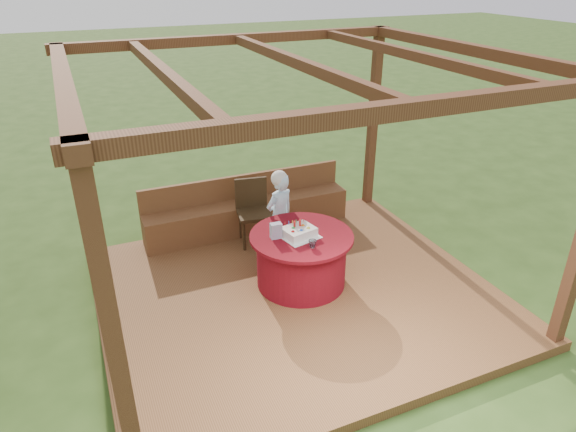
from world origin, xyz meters
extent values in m
plane|color=#294316|center=(0.00, 0.00, 0.00)|extent=(60.00, 60.00, 0.00)
cube|color=brown|center=(0.00, 0.00, 0.06)|extent=(4.50, 4.00, 0.12)
cube|color=brown|center=(-2.13, -1.88, 1.42)|extent=(0.12, 0.12, 2.60)
cube|color=brown|center=(-2.13, 1.88, 1.42)|extent=(0.12, 0.12, 2.60)
cube|color=brown|center=(2.13, 1.88, 1.42)|extent=(0.12, 0.12, 2.60)
cube|color=brown|center=(0.00, -1.88, 2.78)|extent=(4.50, 0.14, 0.12)
cube|color=brown|center=(0.00, 1.88, 2.78)|extent=(4.50, 0.14, 0.12)
cube|color=brown|center=(-2.13, 0.00, 2.78)|extent=(0.14, 4.00, 0.12)
cube|color=brown|center=(2.13, 0.00, 2.78)|extent=(0.14, 4.00, 0.12)
cube|color=brown|center=(-1.30, 0.00, 2.78)|extent=(0.10, 3.70, 0.10)
cube|color=brown|center=(0.00, 0.00, 2.78)|extent=(0.10, 3.70, 0.10)
cube|color=brown|center=(1.30, 0.00, 2.78)|extent=(0.10, 3.70, 0.10)
cube|color=brown|center=(0.00, 1.70, 0.34)|extent=(3.00, 0.42, 0.45)
cube|color=brown|center=(0.00, 1.88, 0.75)|extent=(3.00, 0.06, 0.35)
cylinder|color=maroon|center=(0.12, 0.12, 0.43)|extent=(1.07, 1.07, 0.63)
cylinder|color=maroon|center=(0.12, 0.12, 0.77)|extent=(1.23, 1.23, 0.04)
cube|color=#32210F|center=(-0.05, 1.30, 0.56)|extent=(0.51, 0.51, 0.05)
cylinder|color=#32210F|center=(-0.25, 1.15, 0.34)|extent=(0.04, 0.04, 0.44)
cylinder|color=#32210F|center=(0.10, 1.10, 0.34)|extent=(0.04, 0.04, 0.44)
cylinder|color=#32210F|center=(-0.20, 1.50, 0.34)|extent=(0.04, 0.04, 0.44)
cylinder|color=#32210F|center=(0.15, 1.45, 0.34)|extent=(0.04, 0.04, 0.44)
cube|color=#32210F|center=(-0.02, 1.50, 0.79)|extent=(0.44, 0.11, 0.45)
imported|color=#AADFFD|center=(0.14, 0.85, 0.70)|extent=(0.49, 0.40, 1.16)
sphere|color=white|center=(0.14, 0.85, 1.22)|extent=(0.21, 0.21, 0.21)
cube|color=white|center=(0.08, 0.11, 0.79)|extent=(0.48, 0.48, 0.01)
cube|color=white|center=(0.08, 0.11, 0.84)|extent=(0.41, 0.35, 0.10)
cylinder|color=red|center=(0.04, 0.15, 0.93)|extent=(0.03, 0.03, 0.07)
cylinder|color=red|center=(0.11, 0.15, 0.93)|extent=(0.03, 0.03, 0.07)
sphere|color=red|center=(-0.02, 0.05, 0.91)|extent=(0.04, 0.04, 0.04)
sphere|color=blue|center=(0.08, 0.04, 0.91)|extent=(0.04, 0.04, 0.04)
sphere|color=yellow|center=(0.18, 0.06, 0.91)|extent=(0.04, 0.04, 0.04)
sphere|color=green|center=(0.02, 0.13, 0.91)|extent=(0.04, 0.04, 0.04)
sphere|color=orange|center=(0.15, 0.14, 0.91)|extent=(0.04, 0.04, 0.04)
cube|color=#D288B6|center=(-0.18, 0.18, 0.88)|extent=(0.14, 0.09, 0.19)
imported|color=silver|center=(0.11, -0.19, 0.83)|extent=(0.11, 0.11, 0.09)
camera|label=1|loc=(-2.13, -4.67, 3.66)|focal=32.00mm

